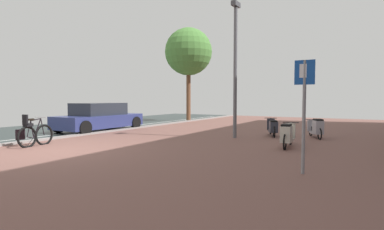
% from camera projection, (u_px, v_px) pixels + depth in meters
% --- Properties ---
extents(ground, '(21.00, 40.00, 0.13)m').
position_uv_depth(ground, '(90.00, 156.00, 8.33)').
color(ground, '#293432').
extents(bicycle_foreground, '(0.60, 1.37, 1.09)m').
position_uv_depth(bicycle_foreground, '(33.00, 134.00, 9.93)').
color(bicycle_foreground, black).
rests_on(bicycle_foreground, ground).
extents(scooter_near, '(0.52, 1.75, 0.80)m').
position_uv_depth(scooter_near, '(287.00, 135.00, 9.58)').
color(scooter_near, black).
rests_on(scooter_near, ground).
extents(scooter_mid, '(0.88, 1.56, 0.79)m').
position_uv_depth(scooter_mid, '(317.00, 128.00, 11.92)').
color(scooter_mid, black).
rests_on(scooter_mid, ground).
extents(scooter_far, '(0.85, 1.61, 0.74)m').
position_uv_depth(scooter_far, '(273.00, 127.00, 12.46)').
color(scooter_far, black).
rests_on(scooter_far, ground).
extents(parked_car_near, '(1.95, 4.29, 1.34)m').
position_uv_depth(parked_car_near, '(99.00, 118.00, 14.70)').
color(parked_car_near, navy).
rests_on(parked_car_near, ground).
extents(parking_sign, '(0.40, 0.07, 2.35)m').
position_uv_depth(parking_sign, '(304.00, 104.00, 6.21)').
color(parking_sign, gray).
rests_on(parking_sign, ground).
extents(lamp_post, '(0.20, 0.52, 5.29)m').
position_uv_depth(lamp_post, '(235.00, 63.00, 11.84)').
color(lamp_post, slate).
rests_on(lamp_post, ground).
extents(street_tree, '(3.16, 3.16, 6.26)m').
position_uv_depth(street_tree, '(188.00, 52.00, 20.29)').
color(street_tree, brown).
rests_on(street_tree, ground).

